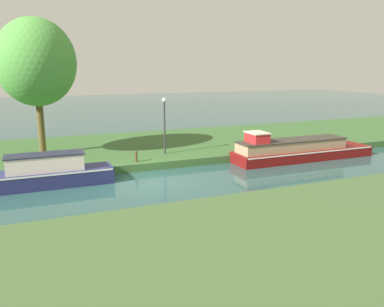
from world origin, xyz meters
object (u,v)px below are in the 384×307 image
(navy_barge, at_px, (47,173))
(maroon_narrowboat, at_px, (298,150))
(mooring_post_near, at_px, (136,156))
(lamp_post, at_px, (164,119))
(willow_tree_left, at_px, (36,63))

(navy_barge, height_order, maroon_narrowboat, maroon_narrowboat)
(maroon_narrowboat, relative_size, mooring_post_near, 15.08)
(navy_barge, relative_size, lamp_post, 1.80)
(maroon_narrowboat, height_order, willow_tree_left, willow_tree_left)
(maroon_narrowboat, relative_size, lamp_post, 2.74)
(willow_tree_left, distance_m, mooring_post_near, 7.31)
(maroon_narrowboat, distance_m, mooring_post_near, 9.17)
(navy_barge, height_order, lamp_post, lamp_post)
(navy_barge, distance_m, willow_tree_left, 6.84)
(navy_barge, relative_size, maroon_narrowboat, 0.66)
(maroon_narrowboat, bearing_deg, mooring_post_near, 171.42)
(navy_barge, distance_m, lamp_post, 7.14)
(navy_barge, bearing_deg, mooring_post_near, 17.31)
(willow_tree_left, distance_m, lamp_post, 7.38)
(navy_barge, distance_m, maroon_narrowboat, 13.46)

